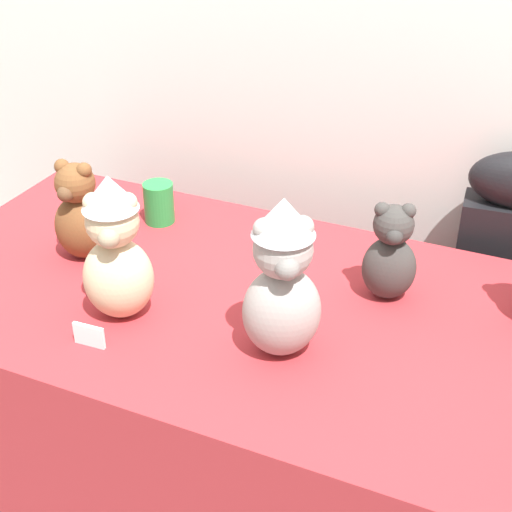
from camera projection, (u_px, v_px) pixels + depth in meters
display_table at (256, 422)px, 1.87m from camera, size 1.68×0.84×0.73m
instrument_case at (499, 313)px, 2.06m from camera, size 0.29×0.14×0.96m
teddy_bear_sand at (115, 250)px, 1.55m from camera, size 0.19×0.18×0.33m
teddy_bear_charcoal at (390, 255)px, 1.64m from camera, size 0.15×0.13×0.24m
teddy_bear_chestnut at (79, 214)px, 1.79m from camera, size 0.14×0.12×0.25m
teddy_bear_ash at (282, 281)px, 1.44m from camera, size 0.20×0.20×0.35m
party_cup_green at (159, 203)px, 1.98m from camera, size 0.08×0.08×0.11m
name_card_front_left at (89, 335)px, 1.53m from camera, size 0.07×0.01×0.05m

